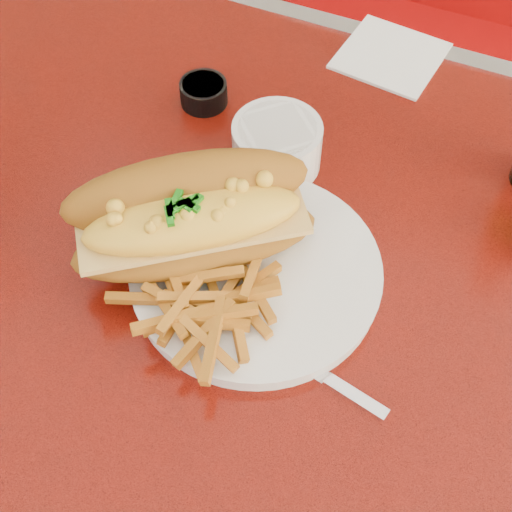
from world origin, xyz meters
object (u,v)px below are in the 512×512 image
at_px(mac_hoagie, 191,216).
at_px(sauce_cup_left, 204,92).
at_px(booth_bench_far, 409,111).
at_px(knife, 319,374).
at_px(fork, 311,283).
at_px(gravy_ramekin, 277,144).
at_px(dinner_plate, 256,273).
at_px(diner_table, 265,330).

relative_size(mac_hoagie, sauce_cup_left, 3.55).
relative_size(booth_bench_far, knife, 6.78).
height_order(fork, sauce_cup_left, sauce_cup_left).
bearing_deg(gravy_ramekin, booth_bench_far, 86.53).
height_order(dinner_plate, fork, same).
distance_m(dinner_plate, gravy_ramekin, 0.17).
distance_m(fork, sauce_cup_left, 0.31).
bearing_deg(dinner_plate, booth_bench_far, 90.20).
bearing_deg(fork, booth_bench_far, -14.43).
distance_m(dinner_plate, fork, 0.06).
xyz_separation_m(diner_table, fork, (0.06, -0.03, 0.18)).
distance_m(dinner_plate, knife, 0.13).
relative_size(fork, gravy_ramekin, 0.99).
bearing_deg(mac_hoagie, knife, -61.86).
distance_m(diner_table, knife, 0.22).
distance_m(fork, knife, 0.09).
distance_m(sauce_cup_left, knife, 0.40).
relative_size(diner_table, gravy_ramekin, 9.16).
bearing_deg(diner_table, mac_hoagie, -155.21).
bearing_deg(booth_bench_far, diner_table, -90.00).
height_order(diner_table, knife, knife).
xyz_separation_m(gravy_ramekin, sauce_cup_left, (-0.12, 0.06, -0.01)).
bearing_deg(diner_table, knife, -47.03).
relative_size(diner_table, fork, 9.21).
relative_size(dinner_plate, knife, 1.69).
xyz_separation_m(diner_table, dinner_plate, (0.00, -0.03, 0.17)).
bearing_deg(fork, sauce_cup_left, 28.33).
height_order(fork, knife, fork).
distance_m(booth_bench_far, fork, 0.98).
distance_m(mac_hoagie, gravy_ramekin, 0.16).
bearing_deg(diner_table, booth_bench_far, 90.00).
xyz_separation_m(fork, sauce_cup_left, (-0.23, 0.21, -0.00)).
bearing_deg(gravy_ramekin, knife, -58.59).
xyz_separation_m(sauce_cup_left, knife, (0.27, -0.29, -0.01)).
relative_size(gravy_ramekin, knife, 0.76).
distance_m(gravy_ramekin, knife, 0.28).
height_order(diner_table, sauce_cup_left, sauce_cup_left).
xyz_separation_m(gravy_ramekin, knife, (0.14, -0.23, -0.03)).
bearing_deg(diner_table, sauce_cup_left, 131.78).
distance_m(dinner_plate, mac_hoagie, 0.09).
height_order(booth_bench_far, mac_hoagie, booth_bench_far).
relative_size(dinner_plate, gravy_ramekin, 2.22).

